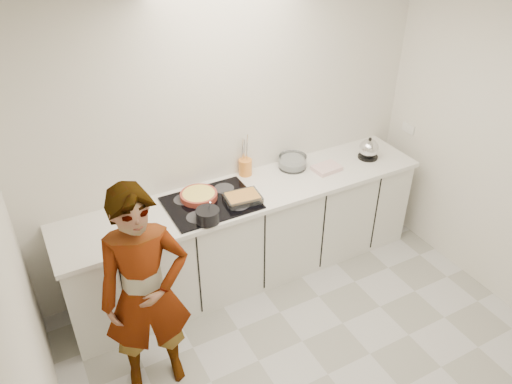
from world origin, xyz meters
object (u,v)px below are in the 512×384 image
hob (211,203)px  cook (146,294)px  tart_dish (199,195)px  saucepan (208,216)px  kettle (369,149)px  utensil_crock (245,167)px  mixing_bowl (293,162)px  baking_dish (243,198)px

hob → cook: size_ratio=0.44×
tart_dish → saucepan: bearing=-100.5°
kettle → utensil_crock: bearing=166.6°
mixing_bowl → tart_dish: bearing=-174.9°
mixing_bowl → cook: bearing=-153.1°
saucepan → kettle: kettle is taller
hob → utensil_crock: bearing=31.6°
baking_dish → utensil_crock: (0.22, 0.38, 0.03)m
mixing_bowl → utensil_crock: 0.44m
tart_dish → utensil_crock: 0.55m
cook → baking_dish: bearing=38.5°
mixing_bowl → utensil_crock: size_ratio=1.99×
hob → utensil_crock: utensil_crock is taller
saucepan → cook: cook is taller
tart_dish → kettle: 1.68m
tart_dish → cook: bearing=-132.9°
hob → tart_dish: (-0.06, 0.10, 0.03)m
cook → tart_dish: bearing=56.7°
hob → kettle: size_ratio=3.08×
tart_dish → saucepan: saucepan is taller
tart_dish → hob: bearing=-57.6°
utensil_crock → saucepan: bearing=-139.0°
tart_dish → cook: 1.04m
hob → saucepan: saucepan is taller
saucepan → mixing_bowl: 1.09m
hob → baking_dish: baking_dish is taller
saucepan → utensil_crock: 0.77m
kettle → baking_dish: bearing=-175.4°
hob → cook: (-0.77, -0.66, -0.09)m
baking_dish → cook: cook is taller
utensil_crock → cook: (-1.22, -0.94, -0.16)m
saucepan → kettle: size_ratio=0.91×
mixing_bowl → utensil_crock: bearing=167.5°
utensil_crock → cook: size_ratio=0.09×
saucepan → mixing_bowl: (1.01, 0.41, -0.01)m
mixing_bowl → hob: bearing=-168.2°
saucepan → mixing_bowl: saucepan is taller
mixing_bowl → baking_dish: bearing=-156.1°
tart_dish → saucepan: size_ratio=1.90×
baking_dish → kettle: kettle is taller
cook → hob: bearing=50.1°
hob → tart_dish: size_ratio=1.79×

